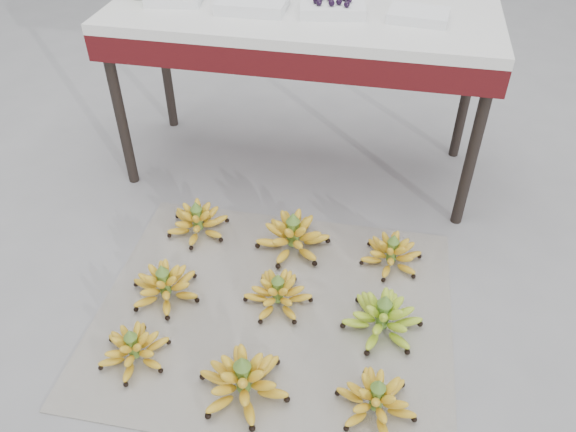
% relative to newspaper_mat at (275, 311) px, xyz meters
% --- Properties ---
extents(ground, '(60.00, 60.00, 0.00)m').
position_rel_newspaper_mat_xyz_m(ground, '(0.02, 0.01, -0.00)').
color(ground, gray).
rests_on(ground, ground).
extents(newspaper_mat, '(1.27, 1.07, 0.01)m').
position_rel_newspaper_mat_xyz_m(newspaper_mat, '(0.00, 0.00, 0.00)').
color(newspaper_mat, silver).
rests_on(newspaper_mat, ground).
extents(bunch_front_left, '(0.29, 0.29, 0.14)m').
position_rel_newspaper_mat_xyz_m(bunch_front_left, '(-0.41, -0.29, 0.05)').
color(bunch_front_left, gold).
rests_on(bunch_front_left, newspaper_mat).
extents(bunch_front_center, '(0.35, 0.35, 0.17)m').
position_rel_newspaper_mat_xyz_m(bunch_front_center, '(-0.02, -0.34, 0.06)').
color(bunch_front_center, gold).
rests_on(bunch_front_center, newspaper_mat).
extents(bunch_front_right, '(0.32, 0.32, 0.15)m').
position_rel_newspaper_mat_xyz_m(bunch_front_right, '(0.39, -0.32, 0.05)').
color(bunch_front_right, gold).
rests_on(bunch_front_right, newspaper_mat).
extents(bunch_mid_left, '(0.33, 0.33, 0.16)m').
position_rel_newspaper_mat_xyz_m(bunch_mid_left, '(-0.41, -0.01, 0.06)').
color(bunch_mid_left, gold).
rests_on(bunch_mid_left, newspaper_mat).
extents(bunch_mid_center, '(0.29, 0.29, 0.15)m').
position_rel_newspaper_mat_xyz_m(bunch_mid_center, '(0.00, 0.04, 0.05)').
color(bunch_mid_center, gold).
rests_on(bunch_mid_center, newspaper_mat).
extents(bunch_mid_right, '(0.30, 0.30, 0.17)m').
position_rel_newspaper_mat_xyz_m(bunch_mid_right, '(0.38, -0.00, 0.06)').
color(bunch_mid_right, '#82BE22').
rests_on(bunch_mid_right, newspaper_mat).
extents(bunch_back_left, '(0.34, 0.34, 0.16)m').
position_rel_newspaper_mat_xyz_m(bunch_back_left, '(-0.41, 0.36, 0.06)').
color(bunch_back_left, gold).
rests_on(bunch_back_left, newspaper_mat).
extents(bunch_back_center, '(0.32, 0.32, 0.18)m').
position_rel_newspaper_mat_xyz_m(bunch_back_center, '(-0.00, 0.34, 0.06)').
color(bunch_back_center, gold).
rests_on(bunch_back_center, newspaper_mat).
extents(bunch_back_right, '(0.28, 0.28, 0.15)m').
position_rel_newspaper_mat_xyz_m(bunch_back_right, '(0.39, 0.33, 0.05)').
color(bunch_back_right, gold).
rests_on(bunch_back_right, newspaper_mat).
extents(vendor_table, '(1.58, 0.63, 0.76)m').
position_rel_newspaper_mat_xyz_m(vendor_table, '(-0.09, 0.92, 0.67)').
color(vendor_table, black).
rests_on(vendor_table, ground).
extents(tray_left, '(0.27, 0.20, 0.04)m').
position_rel_newspaper_mat_xyz_m(tray_left, '(-0.28, 0.88, 0.78)').
color(tray_left, silver).
rests_on(tray_left, vendor_table).
extents(tray_right, '(0.28, 0.22, 0.07)m').
position_rel_newspaper_mat_xyz_m(tray_right, '(0.04, 0.91, 0.78)').
color(tray_right, silver).
rests_on(tray_right, vendor_table).
extents(tray_far_right, '(0.24, 0.19, 0.04)m').
position_rel_newspaper_mat_xyz_m(tray_far_right, '(0.37, 0.91, 0.77)').
color(tray_far_right, silver).
rests_on(tray_far_right, vendor_table).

